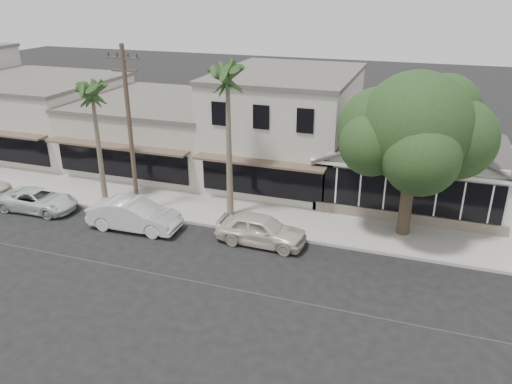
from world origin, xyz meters
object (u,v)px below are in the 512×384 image
at_px(car_0, 261,229).
at_px(utility_pole, 130,128).
at_px(car_1, 134,215).
at_px(car_2, 38,200).
at_px(shade_tree, 414,130).

bearing_deg(car_0, utility_pole, 83.69).
bearing_deg(car_1, car_0, -86.97).
bearing_deg(car_2, shade_tree, -80.99).
xyz_separation_m(car_0, car_2, (-12.84, -0.35, -0.14)).
relative_size(utility_pole, shade_tree, 1.10).
distance_m(utility_pole, car_1, 4.43).
distance_m(car_1, shade_tree, 14.29).
height_order(utility_pole, car_0, utility_pole).
bearing_deg(shade_tree, utility_pole, -170.73).
bearing_deg(shade_tree, car_1, -163.06).
relative_size(utility_pole, car_2, 2.07).
xyz_separation_m(car_1, car_2, (-6.26, 0.26, -0.18)).
bearing_deg(shade_tree, car_0, -152.35).
height_order(car_0, car_2, car_0).
bearing_deg(car_2, car_0, -90.28).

